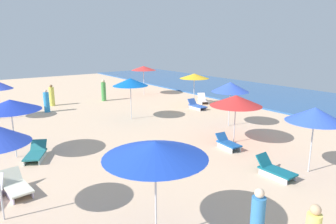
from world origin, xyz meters
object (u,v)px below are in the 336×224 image
(umbrella_8, at_px, (194,76))
(beachgoer_4, at_px, (104,91))
(umbrella_3, at_px, (236,100))
(umbrella_6, at_px, (144,68))
(umbrella_5, at_px, (155,150))
(lounge_chair_8_0, at_px, (197,106))
(beachgoer_3, at_px, (52,96))
(lounge_chair_9_0, at_px, (275,170))
(lounge_chair_4_0, at_px, (36,153))
(lounge_chair_8_1, at_px, (203,100))
(lounge_chair_7_1, at_px, (16,186))
(umbrella_0, at_px, (230,87))
(beachgoer_0, at_px, (47,102))
(umbrella_4, at_px, (10,105))
(umbrella_9, at_px, (315,115))
(lounge_chair_3_0, at_px, (228,143))
(umbrella_2, at_px, (130,82))

(umbrella_8, distance_m, beachgoer_4, 7.60)
(umbrella_3, relative_size, umbrella_6, 0.94)
(umbrella_5, height_order, umbrella_6, umbrella_6)
(lounge_chair_8_0, bearing_deg, umbrella_5, -133.87)
(beachgoer_3, bearing_deg, umbrella_6, -107.57)
(umbrella_3, height_order, beachgoer_3, umbrella_3)
(lounge_chair_8_0, xyz_separation_m, lounge_chair_9_0, (9.97, -5.00, 0.02))
(lounge_chair_4_0, bearing_deg, lounge_chair_9_0, -18.32)
(lounge_chair_4_0, relative_size, umbrella_6, 0.62)
(umbrella_3, bearing_deg, lounge_chair_8_1, 146.66)
(umbrella_3, bearing_deg, umbrella_6, 166.45)
(lounge_chair_8_1, bearing_deg, beachgoer_3, 176.23)
(lounge_chair_7_1, bearing_deg, umbrella_5, -69.03)
(umbrella_0, bearing_deg, umbrella_3, -42.03)
(umbrella_8, height_order, beachgoer_0, umbrella_8)
(umbrella_5, bearing_deg, beachgoer_4, 159.85)
(umbrella_8, bearing_deg, umbrella_4, -75.59)
(umbrella_5, xyz_separation_m, lounge_chair_9_0, (-0.43, 5.43, -2.10))
(umbrella_5, height_order, beachgoer_3, umbrella_5)
(umbrella_6, height_order, umbrella_9, umbrella_6)
(lounge_chair_3_0, bearing_deg, umbrella_2, 104.06)
(lounge_chair_8_1, relative_size, beachgoer_0, 1.00)
(umbrella_3, height_order, lounge_chair_8_0, umbrella_3)
(umbrella_4, relative_size, umbrella_9, 1.00)
(umbrella_2, relative_size, umbrella_9, 1.03)
(umbrella_6, height_order, beachgoer_0, umbrella_6)
(lounge_chair_3_0, distance_m, lounge_chair_8_1, 10.30)
(umbrella_6, relative_size, lounge_chair_9_0, 1.82)
(umbrella_8, bearing_deg, lounge_chair_7_1, -63.36)
(umbrella_5, height_order, umbrella_9, umbrella_5)
(umbrella_2, bearing_deg, lounge_chair_4_0, -61.80)
(umbrella_8, xyz_separation_m, beachgoer_3, (-6.44, -8.47, -1.53))
(umbrella_5, height_order, umbrella_8, umbrella_5)
(lounge_chair_8_1, distance_m, beachgoer_4, 8.06)
(umbrella_8, xyz_separation_m, lounge_chair_9_0, (10.72, -5.36, -2.01))
(lounge_chair_7_1, distance_m, umbrella_8, 14.88)
(umbrella_6, distance_m, lounge_chair_8_1, 6.50)
(lounge_chair_9_0, relative_size, beachgoer_3, 0.89)
(umbrella_0, relative_size, umbrella_5, 0.99)
(umbrella_2, relative_size, beachgoer_3, 1.61)
(lounge_chair_8_1, relative_size, lounge_chair_9_0, 1.08)
(lounge_chair_3_0, height_order, lounge_chair_8_0, lounge_chair_8_0)
(umbrella_6, relative_size, lounge_chair_8_0, 1.69)
(beachgoer_0, bearing_deg, lounge_chair_8_1, -160.79)
(lounge_chair_8_0, relative_size, umbrella_9, 0.62)
(umbrella_6, bearing_deg, lounge_chair_8_1, 17.77)
(umbrella_9, bearing_deg, umbrella_5, -90.79)
(umbrella_5, distance_m, lounge_chair_8_0, 14.88)
(umbrella_8, bearing_deg, lounge_chair_3_0, -30.85)
(lounge_chair_8_1, distance_m, lounge_chair_9_0, 13.19)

